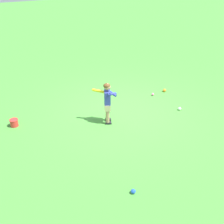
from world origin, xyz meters
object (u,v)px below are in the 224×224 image
play_ball_behind_batter (133,191)px  play_ball_near_batter (153,94)px  play_ball_center_lawn (180,109)px  child_batter (107,99)px  toy_bucket (14,123)px  play_ball_midfield (164,90)px

play_ball_behind_batter → play_ball_near_batter: 4.20m
play_ball_center_lawn → play_ball_near_batter: bearing=-78.4°
child_batter → play_ball_center_lawn: size_ratio=12.01×
child_batter → toy_bucket: child_batter is taller
child_batter → play_ball_center_lawn: 2.17m
play_ball_near_batter → play_ball_midfield: bearing=-168.9°
child_batter → play_ball_center_lawn: (-2.08, 0.17, -0.61)m
toy_bucket → play_ball_center_lawn: bearing=168.3°
play_ball_center_lawn → play_ball_midfield: 1.21m
child_batter → play_ball_midfield: (-2.32, -1.02, -0.60)m
child_batter → play_ball_near_batter: bearing=-153.4°
play_ball_near_batter → toy_bucket: (4.09, 0.21, 0.06)m
play_ball_near_batter → toy_bucket: 4.09m
child_batter → toy_bucket: size_ratio=5.00×
play_ball_behind_batter → play_ball_near_batter: size_ratio=1.16×
play_ball_center_lawn → play_ball_midfield: size_ratio=0.92×
play_ball_near_batter → toy_bucket: size_ratio=0.37×
play_ball_behind_batter → toy_bucket: (1.72, -3.27, 0.05)m
play_ball_behind_batter → play_ball_near_batter: bearing=-124.2°
play_ball_center_lawn → play_ball_midfield: (-0.24, -1.19, 0.00)m
play_ball_midfield → toy_bucket: bearing=3.7°
play_ball_behind_batter → play_ball_center_lawn: bearing=-137.5°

